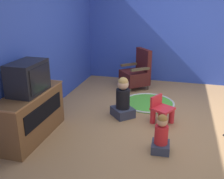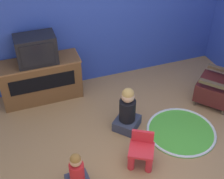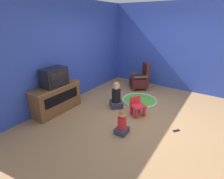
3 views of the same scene
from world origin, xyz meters
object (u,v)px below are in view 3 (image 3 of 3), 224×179
Objects in this scene: black_armchair at (140,79)px; child_watching_left at (116,96)px; remote_control at (176,131)px; yellow_kid_chair at (138,108)px; tv_cabinet at (57,98)px; television at (54,77)px; child_watching_center at (122,123)px.

child_watching_left is at bearing -38.49° from black_armchair.
child_watching_left is (-1.57, -0.04, -0.03)m from black_armchair.
yellow_kid_chair is at bearing -62.04° from remote_control.
yellow_kid_chair is (-1.64, -0.71, -0.15)m from black_armchair.
remote_control is (-1.80, -1.71, -0.33)m from black_armchair.
tv_cabinet is 2.82m from black_armchair.
child_watching_left reaches higher than tv_cabinet.
remote_control is at bearing -69.49° from yellow_kid_chair.
yellow_kid_chair is at bearing -61.58° from television.
television is at bearing 90.13° from child_watching_left.
yellow_kid_chair is 0.68m from child_watching_left.
child_watching_left is 1.32× the size of child_watching_center.
tv_cabinet is at bearing 89.98° from child_watching_center.
child_watching_center is (-0.94, -0.74, -0.07)m from child_watching_left.
tv_cabinet is 2.94m from remote_control.
child_watching_left is (0.07, 0.67, 0.11)m from yellow_kid_chair.
black_armchair is at bearing -22.36° from television.
tv_cabinet is at bearing 89.61° from child_watching_left.
remote_control is at bearing -140.88° from child_watching_left.
tv_cabinet is 0.56m from television.
tv_cabinet is at bearing 90.00° from television.
tv_cabinet is 1.80× the size of child_watching_left.
remote_control is (-0.16, -1.00, -0.18)m from yellow_kid_chair.
television is 0.68× the size of black_armchair.
child_watching_center reaches higher than yellow_kid_chair.
yellow_kid_chair is 0.63× the size of child_watching_left.
television is 1.64m from child_watching_left.
black_armchair is 2.51m from remote_control.
black_armchair reaches higher than child_watching_center.
remote_control is at bearing 3.48° from black_armchair.
television is at bearing 90.01° from child_watching_center.
child_watching_left is 4.86× the size of remote_control.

